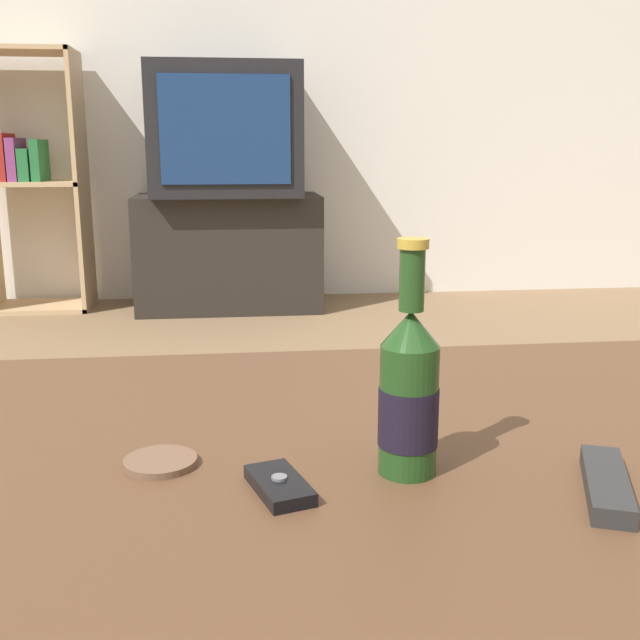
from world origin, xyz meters
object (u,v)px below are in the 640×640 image
Objects in this scene: television at (226,131)px; remote_control at (606,484)px; beer_bottle at (409,393)px; tv_stand at (229,252)px; bookshelf at (28,177)px; cell_phone at (279,485)px.

television is 4.17× the size of remote_control.
television is 2.91m from remote_control.
television is at bearing 94.12° from beer_bottle.
tv_stand is 2.89m from remote_control.
bookshelf is at bearing 111.08° from beer_bottle.
bookshelf is at bearing 175.05° from tv_stand.
bookshelf is at bearing 135.35° from remote_control.
remote_control is at bearing -23.76° from cell_phone.
tv_stand reaches higher than cell_phone.
cell_phone is at bearing -88.76° from tv_stand.
beer_bottle is 0.22m from remote_control.
cell_phone is at bearing -71.58° from bookshelf.
tv_stand is at bearing 119.35° from remote_control.
bookshelf is 4.65× the size of beer_bottle.
tv_stand is at bearing -4.95° from bookshelf.
television is 0.56× the size of bookshelf.
television reaches higher than beer_bottle.
cell_phone is at bearing -88.75° from television.
beer_bottle is 1.59× the size of remote_control.
television is 0.93m from bookshelf.
bookshelf is 3.22m from remote_control.
beer_bottle is at bearing -3.37° from cell_phone.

